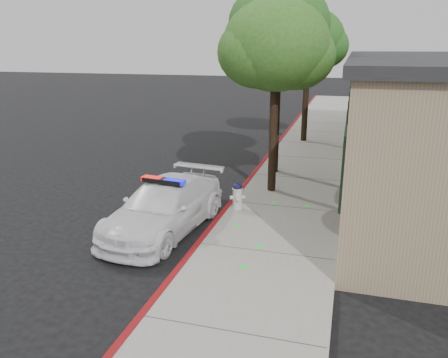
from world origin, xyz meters
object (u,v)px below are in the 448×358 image
at_px(street_tree_mid, 279,30).
at_px(street_tree_far, 309,42).
at_px(street_tree_near, 276,50).
at_px(fire_hydrant, 237,196).
at_px(clapboard_building, 448,114).
at_px(police_car, 164,207).

height_order(street_tree_mid, street_tree_far, street_tree_mid).
xyz_separation_m(street_tree_near, street_tree_mid, (-0.32, 2.31, 0.62)).
distance_m(fire_hydrant, street_tree_mid, 6.21).
relative_size(street_tree_near, street_tree_far, 0.95).
relative_size(clapboard_building, fire_hydrant, 27.31).
distance_m(clapboard_building, street_tree_mid, 7.06).
xyz_separation_m(police_car, street_tree_near, (2.13, 3.57, 3.80)).
bearing_deg(fire_hydrant, police_car, -156.20).
bearing_deg(street_tree_mid, street_tree_far, 85.09).
height_order(police_car, street_tree_near, street_tree_near).
bearing_deg(clapboard_building, police_car, -133.64).
distance_m(street_tree_near, street_tree_mid, 2.41).
height_order(street_tree_near, street_tree_far, street_tree_far).
relative_size(clapboard_building, street_tree_far, 3.44).
relative_size(fire_hydrant, street_tree_near, 0.13).
distance_m(street_tree_mid, street_tree_far, 5.74).
height_order(fire_hydrant, street_tree_mid, street_tree_mid).
xyz_separation_m(street_tree_near, street_tree_far, (0.18, 8.02, 0.27)).
relative_size(street_tree_mid, street_tree_far, 1.07).
height_order(clapboard_building, street_tree_far, street_tree_far).
bearing_deg(fire_hydrant, street_tree_far, 61.40).
relative_size(fire_hydrant, street_tree_far, 0.13).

